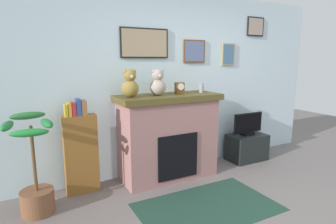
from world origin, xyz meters
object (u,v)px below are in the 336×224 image
at_px(tv_stand, 247,147).
at_px(television, 248,124).
at_px(mantel_clock, 180,88).
at_px(bookshelf, 81,151).
at_px(teddy_bear_cream, 158,84).
at_px(candle_jar, 201,88).
at_px(potted_plant, 35,181).
at_px(teddy_bear_tan, 130,85).
at_px(fireplace, 168,136).

bearing_deg(tv_stand, television, -90.00).
height_order(television, mantel_clock, mantel_clock).
relative_size(bookshelf, teddy_bear_cream, 3.42).
relative_size(tv_stand, candle_jar, 4.83).
relative_size(bookshelf, mantel_clock, 7.51).
bearing_deg(potted_plant, teddy_bear_cream, 6.26).
height_order(mantel_clock, teddy_bear_tan, teddy_bear_tan).
height_order(mantel_clock, teddy_bear_cream, teddy_bear_cream).
height_order(television, teddy_bear_tan, teddy_bear_tan).
height_order(bookshelf, teddy_bear_cream, teddy_bear_cream).
bearing_deg(tv_stand, teddy_bear_tan, -179.90).
distance_m(fireplace, mantel_clock, 0.69).
bearing_deg(potted_plant, tv_stand, 3.12).
distance_m(television, mantel_clock, 1.46).
relative_size(television, teddy_bear_tan, 1.62).
relative_size(television, candle_jar, 4.34).
distance_m(tv_stand, television, 0.39).
bearing_deg(teddy_bear_cream, fireplace, 6.47).
height_order(bookshelf, mantel_clock, mantel_clock).
bearing_deg(tv_stand, potted_plant, -176.88).
relative_size(fireplace, teddy_bear_cream, 4.11).
distance_m(tv_stand, candle_jar, 1.39).
height_order(fireplace, teddy_bear_cream, teddy_bear_cream).
bearing_deg(teddy_bear_cream, tv_stand, 0.12).
height_order(bookshelf, tv_stand, bookshelf).
height_order(candle_jar, teddy_bear_cream, teddy_bear_cream).
relative_size(bookshelf, television, 2.10).
bearing_deg(tv_stand, mantel_clock, -179.80).
xyz_separation_m(bookshelf, teddy_bear_tan, (0.63, -0.10, 0.80)).
height_order(teddy_bear_tan, teddy_bear_cream, teddy_bear_tan).
height_order(fireplace, potted_plant, fireplace).
bearing_deg(bookshelf, potted_plant, -152.94).
distance_m(tv_stand, teddy_bear_tan, 2.31).
relative_size(potted_plant, teddy_bear_cream, 3.14).
xyz_separation_m(television, mantel_clock, (-1.30, -0.00, 0.66)).
xyz_separation_m(candle_jar, teddy_bear_tan, (-1.08, -0.00, 0.09)).
bearing_deg(candle_jar, television, 0.10).
relative_size(tv_stand, teddy_bear_tan, 1.80).
bearing_deg(bookshelf, tv_stand, -2.17).
bearing_deg(fireplace, candle_jar, -1.90).
distance_m(fireplace, teddy_bear_tan, 0.92).
distance_m(potted_plant, mantel_clock, 2.08).
bearing_deg(fireplace, teddy_bear_cream, -173.53).
relative_size(tv_stand, teddy_bear_cream, 1.81).
height_order(potted_plant, television, potted_plant).
bearing_deg(mantel_clock, potted_plant, -174.87).
xyz_separation_m(candle_jar, mantel_clock, (-0.36, -0.00, 0.01)).
bearing_deg(television, mantel_clock, -179.86).
bearing_deg(teddy_bear_tan, bookshelf, 170.63).
bearing_deg(candle_jar, fireplace, 178.10).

